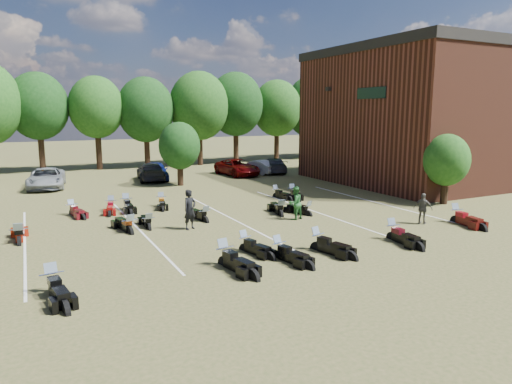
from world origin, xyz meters
TOP-DOWN VIEW (x-y plane):
  - ground at (0.00, 0.00)m, footprint 160.00×160.00m
  - car_2 at (-11.44, 18.77)m, footprint 3.09×5.67m
  - car_3 at (-3.44, 19.07)m, footprint 2.84×5.39m
  - car_4 at (-2.95, 19.28)m, footprint 2.46×4.72m
  - car_5 at (6.42, 18.85)m, footprint 2.76×4.14m
  - car_6 at (4.35, 18.74)m, footprint 2.87×5.43m
  - car_7 at (8.20, 18.88)m, footprint 3.30×5.13m
  - person_black at (-5.72, 2.13)m, footprint 0.84×0.71m
  - person_green at (-0.04, 1.60)m, footprint 0.99×0.85m
  - person_grey at (5.28, -2.21)m, footprint 0.81×1.01m
  - motorcycle_0 at (-12.21, -3.60)m, footprint 1.11×2.50m
  - motorcycle_1 at (-6.31, -3.60)m, footprint 1.22×2.62m
  - motorcycle_2 at (-4.07, -3.76)m, footprint 1.20×2.37m
  - motorcycle_3 at (-4.84, -2.27)m, footprint 1.20×2.23m
  - motorcycle_4 at (-2.09, -3.53)m, footprint 1.35×2.52m
  - motorcycle_5 at (1.83, -3.74)m, footprint 0.97×2.46m
  - motorcycle_6 at (7.10, -2.76)m, footprint 1.18×2.57m
  - motorcycle_7 at (-13.20, 2.99)m, footprint 0.79×2.42m
  - motorcycle_8 at (-8.53, 2.61)m, footprint 1.12×2.45m
  - motorcycle_9 at (-7.54, 2.99)m, footprint 0.75×2.10m
  - motorcycle_10 at (-4.54, 3.19)m, footprint 0.99×2.24m
  - motorcycle_11 at (1.05, 2.01)m, footprint 1.28×2.20m
  - motorcycle_12 at (-0.32, 2.61)m, footprint 1.27×2.46m
  - motorcycle_14 at (-10.60, 8.15)m, footprint 1.23×2.26m
  - motorcycle_15 at (-8.45, 8.34)m, footprint 1.14×2.26m
  - motorcycle_16 at (-7.59, 8.33)m, footprint 0.85×2.37m
  - motorcycle_17 at (-5.50, 8.29)m, footprint 1.07×2.20m
  - motorcycle_18 at (2.20, 7.68)m, footprint 0.94×2.13m
  - motorcycle_20 at (3.27, 7.33)m, footprint 1.23×2.28m
  - brick_building at (22.00, 9.00)m, footprint 25.40×15.20m
  - tree_line at (-1.00, 29.00)m, footprint 56.00×6.00m
  - young_tree_near_building at (10.50, 1.00)m, footprint 2.80×2.80m
  - young_tree_midfield at (-2.00, 15.50)m, footprint 3.20×3.20m
  - parking_lines at (-3.00, 3.00)m, footprint 20.10×14.00m

SIDE VIEW (x-z plane):
  - ground at x=0.00m, z-range 0.00..0.00m
  - motorcycle_0 at x=-12.21m, z-range -0.67..0.67m
  - motorcycle_1 at x=-6.31m, z-range -0.70..0.70m
  - motorcycle_2 at x=-4.07m, z-range -0.63..0.63m
  - motorcycle_3 at x=-4.84m, z-range -0.59..0.59m
  - motorcycle_4 at x=-2.09m, z-range -0.67..0.67m
  - motorcycle_5 at x=1.83m, z-range -0.67..0.67m
  - motorcycle_6 at x=7.10m, z-range -0.69..0.69m
  - motorcycle_7 at x=-13.20m, z-range -0.67..0.67m
  - motorcycle_8 at x=-8.53m, z-range -0.66..0.66m
  - motorcycle_9 at x=-7.54m, z-range -0.58..0.58m
  - motorcycle_10 at x=-4.54m, z-range -0.60..0.60m
  - motorcycle_11 at x=1.05m, z-range -0.58..0.58m
  - motorcycle_12 at x=-0.32m, z-range -0.66..0.66m
  - motorcycle_14 at x=-10.60m, z-range -0.60..0.60m
  - motorcycle_15 at x=-8.45m, z-range -0.60..0.60m
  - motorcycle_16 at x=-7.59m, z-range -0.65..0.65m
  - motorcycle_17 at x=-5.50m, z-range -0.59..0.59m
  - motorcycle_18 at x=2.20m, z-range -0.57..0.57m
  - motorcycle_20 at x=3.27m, z-range -0.61..0.61m
  - parking_lines at x=-3.00m, z-range 0.00..0.01m
  - car_5 at x=6.42m, z-range 0.00..1.29m
  - car_7 at x=8.20m, z-range 0.00..1.38m
  - car_6 at x=4.35m, z-range 0.00..1.46m
  - car_3 at x=-3.44m, z-range 0.00..1.49m
  - car_2 at x=-11.44m, z-range 0.00..1.51m
  - car_4 at x=-2.95m, z-range 0.00..1.54m
  - person_grey at x=5.28m, z-range 0.00..1.60m
  - person_green at x=-0.04m, z-range 0.00..1.78m
  - person_black at x=-5.72m, z-range 0.00..1.97m
  - young_tree_near_building at x=10.50m, z-range 0.67..4.83m
  - young_tree_midfield at x=-2.00m, z-range 0.74..5.44m
  - brick_building at x=22.00m, z-range 0.01..10.71m
  - tree_line at x=-1.00m, z-range 1.42..11.20m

